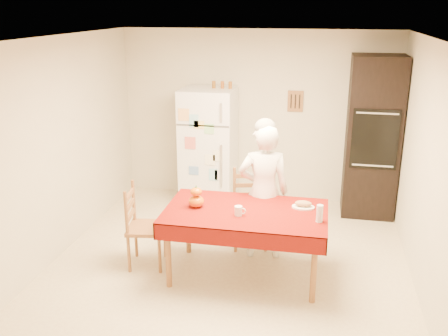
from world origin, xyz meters
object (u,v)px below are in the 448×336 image
(oven_cabinet, at_px, (373,137))
(dining_table, at_px, (246,216))
(chair_far, at_px, (250,205))
(seated_woman, at_px, (263,192))
(chair_left, at_px, (140,223))
(wine_glass, at_px, (320,213))
(coffee_mug, at_px, (238,211))
(bread_plate, at_px, (303,207))
(refrigerator, at_px, (209,147))
(pumpkin_lower, at_px, (196,201))

(oven_cabinet, relative_size, dining_table, 1.29)
(chair_far, xyz_separation_m, seated_woman, (0.20, -0.29, 0.29))
(chair_left, distance_m, wine_glass, 1.98)
(chair_far, xyz_separation_m, coffee_mug, (0.02, -0.92, 0.30))
(dining_table, xyz_separation_m, chair_left, (-1.18, 0.00, -0.18))
(seated_woman, height_order, coffee_mug, seated_woman)
(chair_far, bearing_deg, bread_plate, -54.94)
(refrigerator, bearing_deg, bread_plate, -51.41)
(dining_table, height_order, wine_glass, wine_glass)
(oven_cabinet, bearing_deg, refrigerator, -178.82)
(chair_far, bearing_deg, wine_glass, -60.78)
(refrigerator, xyz_separation_m, dining_table, (0.86, -2.01, -0.16))
(seated_woman, height_order, pumpkin_lower, seated_woman)
(oven_cabinet, bearing_deg, dining_table, -124.61)
(refrigerator, relative_size, oven_cabinet, 0.77)
(refrigerator, relative_size, coffee_mug, 17.00)
(chair_far, bearing_deg, seated_woman, -68.55)
(dining_table, relative_size, coffee_mug, 17.00)
(coffee_mug, relative_size, wine_glass, 0.57)
(dining_table, relative_size, pumpkin_lower, 10.16)
(chair_left, distance_m, seated_woman, 1.42)
(coffee_mug, bearing_deg, chair_far, 91.10)
(seated_woman, relative_size, bread_plate, 6.62)
(refrigerator, distance_m, seated_woman, 1.81)
(chair_far, bearing_deg, oven_cabinet, 27.41)
(oven_cabinet, height_order, seated_woman, oven_cabinet)
(refrigerator, height_order, oven_cabinet, oven_cabinet)
(bread_plate, bearing_deg, wine_glass, -61.79)
(chair_far, height_order, seated_woman, seated_woman)
(pumpkin_lower, height_order, wine_glass, wine_glass)
(dining_table, xyz_separation_m, coffee_mug, (-0.05, -0.14, 0.12))
(refrigerator, height_order, chair_left, refrigerator)
(chair_far, distance_m, chair_left, 1.35)
(chair_left, height_order, wine_glass, chair_left)
(coffee_mug, bearing_deg, oven_cabinet, 56.16)
(chair_left, relative_size, coffee_mug, 9.50)
(coffee_mug, xyz_separation_m, pumpkin_lower, (-0.48, 0.13, 0.01))
(seated_woman, bearing_deg, refrigerator, -67.12)
(dining_table, xyz_separation_m, bread_plate, (0.59, 0.19, 0.08))
(oven_cabinet, distance_m, chair_far, 2.05)
(dining_table, bearing_deg, wine_glass, -10.03)
(dining_table, xyz_separation_m, pumpkin_lower, (-0.53, -0.01, 0.13))
(seated_woman, bearing_deg, bread_plate, 136.56)
(dining_table, bearing_deg, refrigerator, 113.25)
(chair_far, relative_size, coffee_mug, 9.50)
(oven_cabinet, relative_size, bread_plate, 9.17)
(refrigerator, relative_size, seated_woman, 1.07)
(chair_left, distance_m, pumpkin_lower, 0.72)
(seated_woman, bearing_deg, coffee_mug, 63.78)
(oven_cabinet, bearing_deg, chair_far, -139.40)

